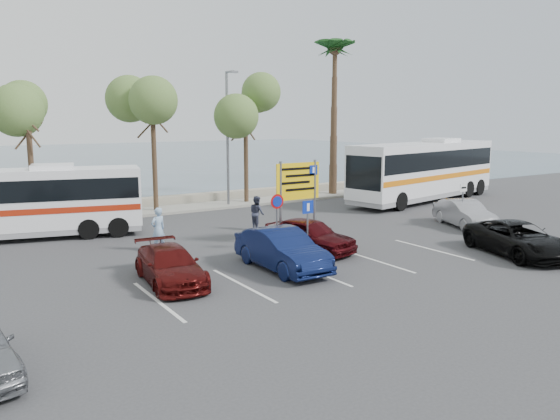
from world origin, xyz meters
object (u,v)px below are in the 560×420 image
coach_bus_right (424,172)px  car_red (309,235)px  coach_bus_left (16,205)px  car_blue (282,250)px  car_maroon (170,266)px  street_lamp_right (228,132)px  direction_sign (298,187)px  car_silver_b (464,213)px  pedestrian_near (158,229)px  pedestrian_far (257,213)px  suv_black (518,239)px

coach_bus_right → car_red: (-14.60, -7.30, -1.19)m
coach_bus_left → car_red: bearing=-43.0°
coach_bus_left → car_blue: bearing=-55.7°
coach_bus_left → car_maroon: size_ratio=2.64×
street_lamp_right → car_maroon: street_lamp_right is taller
coach_bus_left → coach_bus_right: size_ratio=0.82×
car_maroon → direction_sign: bearing=27.4°
car_blue → car_silver_b: bearing=8.6°
car_silver_b → pedestrian_near: (-14.72, 3.46, 0.23)m
car_silver_b → car_blue: bearing=-150.9°
car_blue → pedestrian_far: size_ratio=2.68×
coach_bus_left → pedestrian_far: bearing=-21.5°
coach_bus_right → car_silver_b: size_ratio=3.25×
street_lamp_right → car_silver_b: (7.00, -12.02, -3.92)m
coach_bus_left → suv_black: 21.47m
pedestrian_near → coach_bus_left: bearing=-65.6°
coach_bus_left → coach_bus_right: coach_bus_right is taller
coach_bus_right → suv_black: size_ratio=2.77×
coach_bus_left → suv_black: size_ratio=2.28×
car_red → pedestrian_far: pedestrian_far is taller
pedestrian_far → car_maroon: bearing=133.7°
coach_bus_left → car_red: (9.66, -9.00, -0.86)m
car_maroon → coach_bus_left: bearing=114.1°
coach_bus_left → suv_black: coach_bus_left is taller
car_blue → direction_sign: bearing=48.8°
coach_bus_right → suv_black: 14.72m
car_blue → car_maroon: 4.05m
car_red → pedestrian_far: (0.47, 5.00, 0.14)m
suv_black → street_lamp_right: bearing=121.0°
car_maroon → car_red: bearing=15.3°
pedestrian_far → pedestrian_near: bearing=107.7°
direction_sign → coach_bus_left: size_ratio=0.33×
coach_bus_left → car_silver_b: bearing=-25.0°
pedestrian_far → car_blue: bearing=159.0°
street_lamp_right → pedestrian_far: bearing=-106.9°
car_maroon → pedestrian_far: 9.15m
street_lamp_right → car_red: street_lamp_right is taller
pedestrian_near → car_blue: bearing=103.2°
street_lamp_right → suv_black: (4.00, -17.02, -3.93)m
car_blue → pedestrian_far: 7.23m
street_lamp_right → car_blue: bearing=-110.1°
street_lamp_right → pedestrian_near: street_lamp_right is taller
coach_bus_left → car_silver_b: size_ratio=2.67×
car_red → suv_black: 8.28m
car_maroon → pedestrian_near: pedestrian_near is taller
suv_black → car_silver_b: bearing=76.8°
direction_sign → car_blue: bearing=-132.0°
street_lamp_right → car_silver_b: bearing=-59.8°
street_lamp_right → pedestrian_far: street_lamp_right is taller
car_red → car_silver_b: bearing=-14.3°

